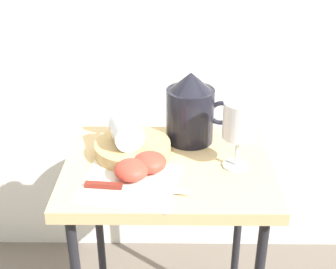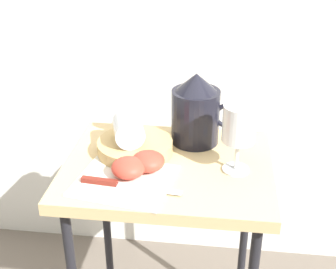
{
  "view_description": "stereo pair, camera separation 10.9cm",
  "coord_description": "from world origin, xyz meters",
  "views": [
    {
      "loc": [
        0.01,
        -0.97,
        1.26
      ],
      "look_at": [
        0.0,
        0.0,
        0.75
      ],
      "focal_mm": 49.11,
      "sensor_mm": 36.0,
      "label": 1
    },
    {
      "loc": [
        0.12,
        -0.96,
        1.26
      ],
      "look_at": [
        0.0,
        0.0,
        0.75
      ],
      "focal_mm": 49.11,
      "sensor_mm": 36.0,
      "label": 2
    }
  ],
  "objects": [
    {
      "name": "linen_napkin",
      "position": [
        -0.09,
        -0.09,
        0.68
      ],
      "size": [
        0.24,
        0.23,
        0.0
      ],
      "primitive_type": "cube",
      "rotation": [
        0.0,
        0.0,
        -0.17
      ],
      "color": "silver",
      "rests_on": "table"
    },
    {
      "name": "apple_half_left",
      "position": [
        -0.08,
        -0.07,
        0.7
      ],
      "size": [
        0.08,
        0.08,
        0.04
      ],
      "primitive_type": "ellipsoid",
      "color": "#CC3D2D",
      "rests_on": "linen_napkin"
    },
    {
      "name": "apple_half_right",
      "position": [
        -0.04,
        -0.04,
        0.7
      ],
      "size": [
        0.08,
        0.08,
        0.04
      ],
      "primitive_type": "ellipsoid",
      "color": "#CC3D2D",
      "rests_on": "linen_napkin"
    },
    {
      "name": "knife",
      "position": [
        -0.1,
        -0.12,
        0.68
      ],
      "size": [
        0.23,
        0.04,
        0.01
      ],
      "color": "silver",
      "rests_on": "linen_napkin"
    },
    {
      "name": "wine_glass_upright",
      "position": [
        0.16,
        -0.01,
        0.79
      ],
      "size": [
        0.08,
        0.08,
        0.17
      ],
      "color": "silver",
      "rests_on": "table"
    },
    {
      "name": "pitcher",
      "position": [
        0.06,
        0.12,
        0.75
      ],
      "size": [
        0.18,
        0.13,
        0.19
      ],
      "color": "black",
      "rests_on": "table"
    },
    {
      "name": "table",
      "position": [
        0.0,
        0.0,
        0.59
      ],
      "size": [
        0.51,
        0.4,
        0.67
      ],
      "color": "tan",
      "rests_on": "ground_plane"
    },
    {
      "name": "wine_glass_tipped_near",
      "position": [
        -0.1,
        0.04,
        0.75
      ],
      "size": [
        0.11,
        0.17,
        0.07
      ],
      "color": "silver",
      "rests_on": "basket_tray"
    },
    {
      "name": "basket_tray",
      "position": [
        -0.09,
        0.04,
        0.69
      ],
      "size": [
        0.19,
        0.19,
        0.03
      ],
      "primitive_type": "cylinder",
      "color": "tan",
      "rests_on": "table"
    }
  ]
}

